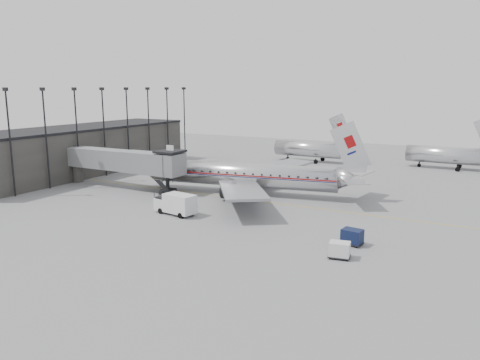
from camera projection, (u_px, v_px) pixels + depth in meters
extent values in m
plane|color=slate|center=(209.00, 207.00, 60.67)|extent=(160.00, 160.00, 0.00)
cube|color=#34322F|center=(79.00, 151.00, 84.37)|extent=(12.00, 46.00, 8.00)
cube|color=gold|center=(251.00, 200.00, 64.44)|extent=(60.00, 0.15, 0.01)
cube|color=slate|center=(102.00, 158.00, 73.20)|extent=(12.00, 2.80, 3.00)
cube|color=slate|center=(147.00, 163.00, 69.00)|extent=(8.00, 3.00, 3.10)
cube|color=slate|center=(170.00, 165.00, 67.48)|extent=(3.20, 3.60, 3.20)
cube|color=black|center=(170.00, 151.00, 67.10)|extent=(3.40, 3.80, 0.30)
cube|color=white|center=(170.00, 148.00, 67.01)|extent=(1.20, 0.15, 0.80)
cylinder|color=black|center=(168.00, 184.00, 67.84)|extent=(0.56, 0.56, 2.80)
cube|color=black|center=(168.00, 192.00, 68.04)|extent=(1.60, 2.20, 0.70)
cylinder|color=black|center=(164.00, 193.00, 67.19)|extent=(0.30, 0.60, 0.60)
cylinder|color=black|center=(172.00, 191.00, 68.92)|extent=(0.30, 0.60, 0.60)
cylinder|color=#34322F|center=(78.00, 174.00, 76.33)|extent=(1.60, 1.60, 2.80)
cube|color=black|center=(164.00, 187.00, 65.32)|extent=(0.90, 3.20, 2.90)
cylinder|color=black|center=(10.00, 144.00, 65.13)|extent=(0.24, 0.24, 15.00)
cube|color=black|center=(5.00, 89.00, 63.66)|extent=(0.90, 0.25, 0.50)
cylinder|color=black|center=(46.00, 140.00, 70.31)|extent=(0.24, 0.24, 15.00)
cube|color=black|center=(42.00, 89.00, 68.84)|extent=(0.90, 0.25, 0.50)
cylinder|color=black|center=(77.00, 136.00, 75.48)|extent=(0.24, 0.24, 15.00)
cube|color=black|center=(74.00, 89.00, 74.01)|extent=(0.90, 0.25, 0.50)
cylinder|color=black|center=(104.00, 133.00, 80.66)|extent=(0.24, 0.24, 15.00)
cube|color=black|center=(102.00, 89.00, 79.19)|extent=(0.90, 0.25, 0.50)
cylinder|color=black|center=(128.00, 130.00, 85.83)|extent=(0.24, 0.24, 15.00)
cube|color=black|center=(126.00, 89.00, 84.36)|extent=(0.90, 0.25, 0.50)
cylinder|color=black|center=(149.00, 128.00, 91.01)|extent=(0.24, 0.24, 15.00)
cube|color=black|center=(147.00, 89.00, 89.54)|extent=(0.90, 0.25, 0.50)
cylinder|color=black|center=(168.00, 126.00, 96.18)|extent=(0.24, 0.24, 15.00)
cube|color=black|center=(167.00, 88.00, 94.72)|extent=(0.90, 0.25, 0.50)
cylinder|color=black|center=(185.00, 124.00, 101.36)|extent=(0.24, 0.24, 15.00)
cube|color=black|center=(184.00, 88.00, 99.89)|extent=(0.90, 0.25, 0.50)
cylinder|color=silver|center=(308.00, 149.00, 97.32)|extent=(14.00, 3.20, 3.20)
cube|color=silver|center=(341.00, 129.00, 93.28)|extent=(5.17, 0.26, 6.52)
cylinder|color=black|center=(288.00, 157.00, 99.83)|extent=(0.24, 0.24, 1.00)
cylinder|color=silver|center=(445.00, 155.00, 88.64)|extent=(14.00, 3.20, 3.20)
cylinder|color=black|center=(419.00, 164.00, 91.15)|extent=(0.24, 0.24, 1.00)
cylinder|color=silver|center=(242.00, 175.00, 67.89)|extent=(27.98, 8.18, 3.43)
cone|color=silver|center=(148.00, 169.00, 72.64)|extent=(3.33, 3.86, 3.43)
cone|color=silver|center=(351.00, 179.00, 62.98)|extent=(4.21, 3.85, 3.26)
cube|color=maroon|center=(242.00, 173.00, 67.84)|extent=(27.99, 8.23, 0.17)
cube|color=#080F4E|center=(242.00, 175.00, 67.88)|extent=(27.99, 8.23, 0.09)
cube|color=silver|center=(351.00, 147.00, 62.23)|extent=(5.65, 1.26, 7.12)
cube|color=gray|center=(274.00, 168.00, 74.84)|extent=(8.55, 15.62, 1.10)
cube|color=gray|center=(242.00, 190.00, 59.32)|extent=(12.51, 15.15, 1.10)
cylinder|color=gray|center=(254.00, 179.00, 72.51)|extent=(3.44, 2.46, 1.95)
cylinder|color=gray|center=(234.00, 191.00, 63.54)|extent=(3.44, 2.46, 1.95)
cylinder|color=black|center=(162.00, 184.00, 72.34)|extent=(0.19, 0.19, 1.20)
cylinder|color=black|center=(258.00, 187.00, 69.97)|extent=(0.24, 0.24, 1.30)
cylinder|color=black|center=(258.00, 188.00, 70.01)|extent=(0.97, 0.48, 0.93)
cylinder|color=black|center=(249.00, 193.00, 65.49)|extent=(0.24, 0.24, 1.30)
cylinder|color=black|center=(249.00, 195.00, 65.53)|extent=(0.97, 0.48, 0.93)
cube|color=silver|center=(180.00, 204.00, 56.54)|extent=(4.16, 2.74, 2.26)
cube|color=silver|center=(164.00, 204.00, 58.23)|extent=(2.02, 2.29, 1.51)
cube|color=black|center=(164.00, 199.00, 58.11)|extent=(1.56, 2.01, 0.65)
cylinder|color=black|center=(161.00, 211.00, 57.42)|extent=(0.72, 0.37, 0.69)
cylinder|color=black|center=(172.00, 208.00, 58.93)|extent=(0.72, 0.37, 0.69)
cylinder|color=black|center=(181.00, 216.00, 55.37)|extent=(0.72, 0.37, 0.69)
cylinder|color=black|center=(192.00, 212.00, 56.87)|extent=(0.72, 0.37, 0.69)
cube|color=#0D1636|center=(352.00, 236.00, 45.97)|extent=(2.10, 1.69, 1.34)
cube|color=black|center=(352.00, 243.00, 46.11)|extent=(2.21, 1.80, 0.12)
cylinder|color=black|center=(342.00, 243.00, 46.11)|extent=(0.30, 0.15, 0.29)
cylinder|color=black|center=(357.00, 246.00, 45.22)|extent=(0.30, 0.15, 0.29)
cylinder|color=black|center=(347.00, 240.00, 47.02)|extent=(0.30, 0.15, 0.29)
cylinder|color=black|center=(361.00, 243.00, 46.13)|extent=(0.30, 0.15, 0.29)
cube|color=silver|center=(340.00, 249.00, 42.40)|extent=(2.02, 1.63, 1.28)
cube|color=black|center=(339.00, 256.00, 42.54)|extent=(2.12, 1.74, 0.11)
cylinder|color=black|center=(330.00, 258.00, 42.28)|extent=(0.29, 0.15, 0.27)
cylinder|color=black|center=(347.00, 260.00, 41.80)|extent=(0.29, 0.15, 0.27)
cylinder|color=black|center=(332.00, 254.00, 43.29)|extent=(0.29, 0.15, 0.27)
cylinder|color=black|center=(348.00, 256.00, 42.81)|extent=(0.29, 0.15, 0.27)
imported|color=yellow|center=(189.00, 200.00, 60.46)|extent=(0.77, 0.69, 1.77)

